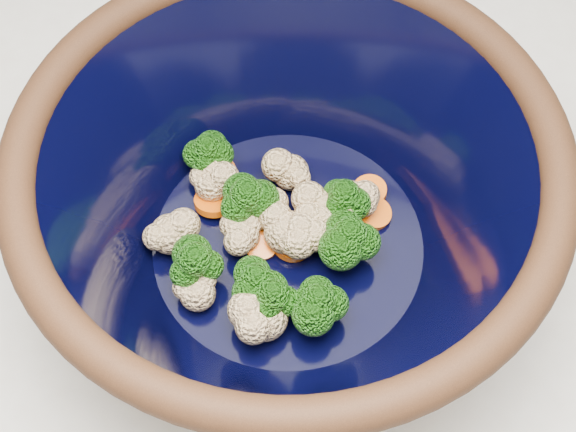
# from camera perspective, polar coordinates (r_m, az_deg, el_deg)

# --- Properties ---
(counter) EXTENTS (1.20, 1.20, 0.90)m
(counter) POSITION_cam_1_polar(r_m,az_deg,el_deg) (1.06, 3.64, -12.93)
(counter) COLOR silver
(counter) RESTS_ON ground
(mixing_bowl) EXTENTS (0.46, 0.46, 0.16)m
(mixing_bowl) POSITION_cam_1_polar(r_m,az_deg,el_deg) (0.55, -0.00, 0.84)
(mixing_bowl) COLOR black
(mixing_bowl) RESTS_ON counter
(vegetable_pile) EXTENTS (0.17, 0.16, 0.05)m
(vegetable_pile) POSITION_cam_1_polar(r_m,az_deg,el_deg) (0.58, -1.05, -1.27)
(vegetable_pile) COLOR #608442
(vegetable_pile) RESTS_ON mixing_bowl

